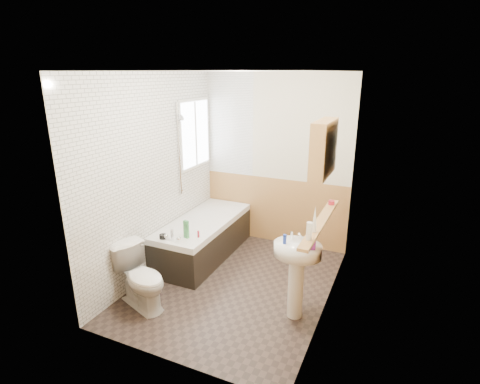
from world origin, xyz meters
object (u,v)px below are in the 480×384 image
object	(u,v)px
bathtub	(204,237)
toilet	(141,278)
pine_shelf	(321,222)
medicine_cabinet	(323,148)
sink	(297,265)

from	to	relation	value
bathtub	toilet	bearing A→B (deg)	-91.29
pine_shelf	medicine_cabinet	bearing A→B (deg)	148.71
sink	bathtub	bearing A→B (deg)	160.93
toilet	sink	xyz separation A→B (m)	(1.60, 0.51, 0.26)
sink	toilet	bearing A→B (deg)	-153.80
sink	pine_shelf	distance (m)	0.53
toilet	sink	size ratio (longest dim) A/B	0.73
toilet	pine_shelf	bearing A→B (deg)	-52.50
bathtub	medicine_cabinet	xyz separation A→B (m)	(1.74, -0.74, 1.53)
toilet	medicine_cabinet	size ratio (longest dim) A/B	1.21
medicine_cabinet	pine_shelf	bearing A→B (deg)	-31.29
sink	pine_shelf	xyz separation A→B (m)	(0.20, 0.07, 0.49)
pine_shelf	sink	bearing A→B (deg)	-161.59
toilet	medicine_cabinet	world-z (taller)	medicine_cabinet
sink	medicine_cabinet	distance (m)	1.23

